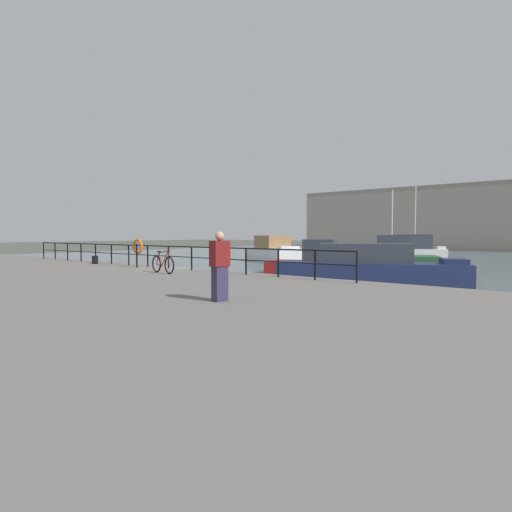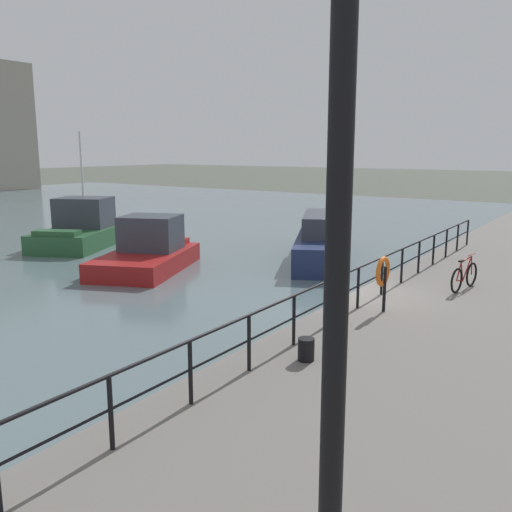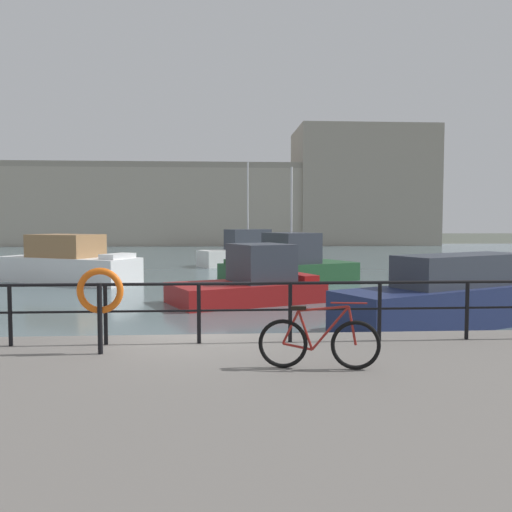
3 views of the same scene
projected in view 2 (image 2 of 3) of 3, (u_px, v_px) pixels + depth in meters
The scene contains 9 objects.
ground_plane at pixel (353, 321), 15.69m from camera, with size 240.00×240.00×0.00m, color #4C5147.
moored_harbor_tender at pixel (84, 229), 27.97m from camera, with size 7.26×5.56×5.72m.
moored_small_launch at pixel (321, 240), 24.56m from camera, with size 8.66×5.56×2.06m.
moored_green_narrowboat at pixel (148, 251), 22.36m from camera, with size 6.12×4.73×2.16m.
quay_railing at pixel (358, 280), 13.78m from camera, with size 22.66×0.07×1.08m.
parked_bicycle at pixel (464, 277), 15.65m from camera, with size 1.76×0.33×0.98m.
mooring_bollard at pixel (306, 349), 10.43m from camera, with size 0.32×0.32×0.44m, color black.
life_ring_stand at pixel (383, 273), 13.44m from camera, with size 0.75×0.16×1.40m.
quay_lamp_post at pixel (336, 290), 2.55m from camera, with size 0.32×0.32×5.31m.
Camera 2 is at (-14.01, -6.13, 4.86)m, focal length 38.32 mm.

